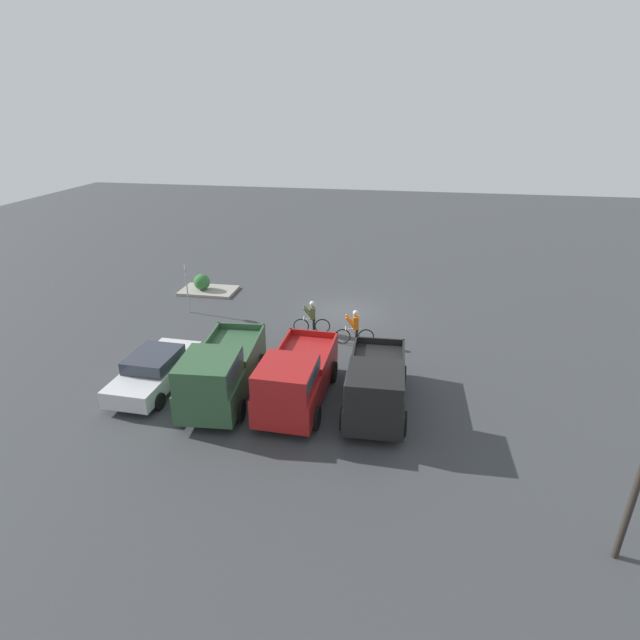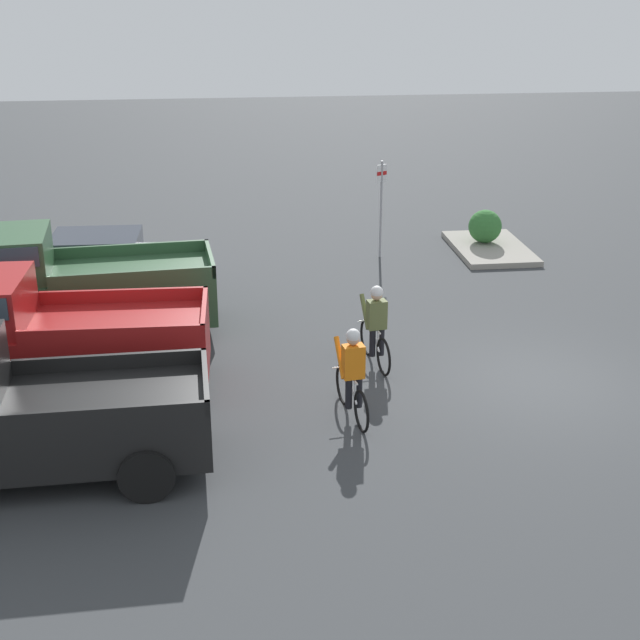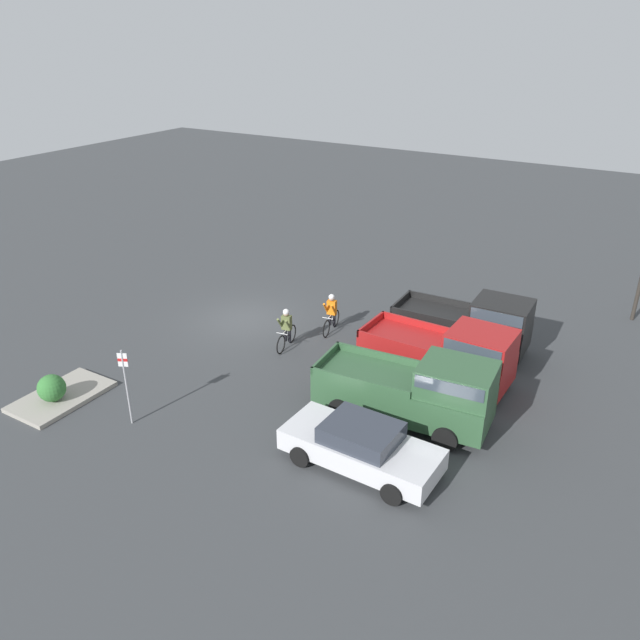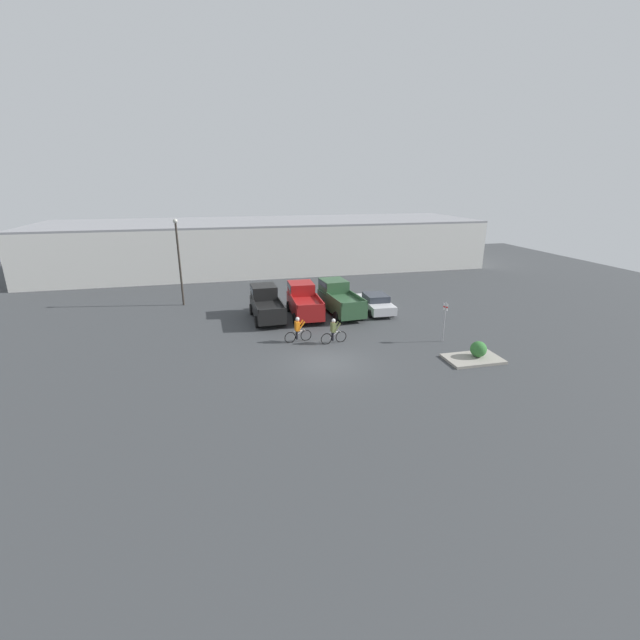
{
  "view_description": "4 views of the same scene",
  "coord_description": "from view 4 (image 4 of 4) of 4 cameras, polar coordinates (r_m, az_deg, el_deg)",
  "views": [
    {
      "loc": [
        -3.06,
        24.01,
        10.03
      ],
      "look_at": [
        0.58,
        4.07,
        1.2
      ],
      "focal_mm": 28.0,
      "sensor_mm": 36.0,
      "label": 1
    },
    {
      "loc": [
        -14.51,
        5.85,
        7.22
      ],
      "look_at": [
        0.58,
        4.07,
        1.2
      ],
      "focal_mm": 50.0,
      "sensor_mm": 36.0,
      "label": 2
    },
    {
      "loc": [
        18.92,
        15.08,
        11.36
      ],
      "look_at": [
        0.58,
        4.07,
        1.2
      ],
      "focal_mm": 35.0,
      "sensor_mm": 36.0,
      "label": 3
    },
    {
      "loc": [
        -5.5,
        -21.17,
        9.66
      ],
      "look_at": [
        0.58,
        4.07,
        1.2
      ],
      "focal_mm": 24.0,
      "sensor_mm": 36.0,
      "label": 4
    }
  ],
  "objects": [
    {
      "name": "ground_plane",
      "position": [
        23.91,
        0.94,
        -5.78
      ],
      "size": [
        80.0,
        80.0,
        0.0
      ],
      "primitive_type": "plane",
      "color": "#383A3D"
    },
    {
      "name": "warehouse_building",
      "position": [
        50.55,
        -7.27,
        9.99
      ],
      "size": [
        48.44,
        13.19,
        5.38
      ],
      "color": "silver",
      "rests_on": "ground_plane"
    },
    {
      "name": "pickup_truck_0",
      "position": [
        31.63,
        -7.22,
        2.29
      ],
      "size": [
        2.28,
        5.1,
        2.23
      ],
      "color": "black",
      "rests_on": "ground_plane"
    },
    {
      "name": "pickup_truck_1",
      "position": [
        32.07,
        -2.2,
        2.66
      ],
      "size": [
        2.31,
        5.23,
        2.26
      ],
      "color": "maroon",
      "rests_on": "ground_plane"
    },
    {
      "name": "pickup_truck_2",
      "position": [
        32.74,
        2.51,
        3.02
      ],
      "size": [
        2.53,
        5.61,
        2.31
      ],
      "color": "#2D5133",
      "rests_on": "ground_plane"
    },
    {
      "name": "sedan_0",
      "position": [
        33.31,
        7.43,
        2.29
      ],
      "size": [
        2.09,
        4.56,
        1.39
      ],
      "color": "silver",
      "rests_on": "ground_plane"
    },
    {
      "name": "cyclist_0",
      "position": [
        26.51,
        1.82,
        -1.47
      ],
      "size": [
        1.73,
        0.52,
        1.64
      ],
      "color": "black",
      "rests_on": "ground_plane"
    },
    {
      "name": "cyclist_1",
      "position": [
        26.78,
        -2.99,
        -1.26
      ],
      "size": [
        1.78,
        0.52,
        1.65
      ],
      "color": "black",
      "rests_on": "ground_plane"
    },
    {
      "name": "fire_lane_sign",
      "position": [
        27.65,
        16.28,
        0.26
      ],
      "size": [
        0.16,
        0.28,
        2.59
      ],
      "color": "#9E9EA3",
      "rests_on": "ground_plane"
    },
    {
      "name": "lamppost",
      "position": [
        35.88,
        -18.31,
        8.13
      ],
      "size": [
        0.36,
        0.36,
        6.9
      ],
      "color": "#2D2823",
      "rests_on": "ground_plane"
    },
    {
      "name": "curb_island",
      "position": [
        25.78,
        19.72,
        -4.9
      ],
      "size": [
        3.13,
        1.93,
        0.15
      ],
      "primitive_type": "cube",
      "color": "gray",
      "rests_on": "ground_plane"
    },
    {
      "name": "shrub",
      "position": [
        25.83,
        20.37,
        -3.67
      ],
      "size": [
        0.91,
        0.91,
        0.91
      ],
      "color": "#337033",
      "rests_on": "curb_island"
    }
  ]
}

